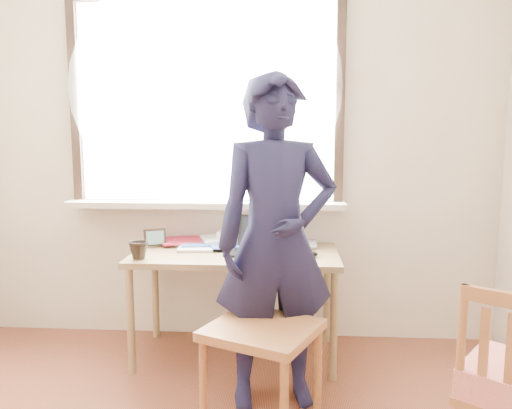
# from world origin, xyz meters

# --- Properties ---
(room_shell) EXTENTS (3.52, 4.02, 2.61)m
(room_shell) POSITION_xyz_m (-0.02, 0.20, 1.64)
(room_shell) COLOR beige
(room_shell) RESTS_ON ground
(desk) EXTENTS (1.26, 0.63, 0.67)m
(desk) POSITION_xyz_m (0.03, 1.63, 0.60)
(desk) COLOR olive
(desk) RESTS_ON ground
(laptop) EXTENTS (0.39, 0.35, 0.22)m
(laptop) POSITION_xyz_m (0.17, 1.59, 0.73)
(laptop) COLOR black
(laptop) RESTS_ON desk
(mug_white) EXTENTS (0.16, 0.16, 0.09)m
(mug_white) POSITION_xyz_m (-0.06, 1.83, 0.72)
(mug_white) COLOR white
(mug_white) RESTS_ON desk
(mug_dark) EXTENTS (0.15, 0.15, 0.10)m
(mug_dark) POSITION_xyz_m (-0.51, 1.42, 0.72)
(mug_dark) COLOR black
(mug_dark) RESTS_ON desk
(mouse) EXTENTS (0.10, 0.07, 0.04)m
(mouse) POSITION_xyz_m (0.48, 1.53, 0.69)
(mouse) COLOR black
(mouse) RESTS_ON desk
(desk_clutter) EXTENTS (0.81, 0.48, 0.04)m
(desk_clutter) POSITION_xyz_m (-0.06, 1.74, 0.69)
(desk_clutter) COLOR white
(desk_clutter) RESTS_ON desk
(book_a) EXTENTS (0.25, 0.29, 0.02)m
(book_a) POSITION_xyz_m (-0.41, 1.83, 0.68)
(book_a) COLOR white
(book_a) RESTS_ON desk
(book_b) EXTENTS (0.18, 0.24, 0.02)m
(book_b) POSITION_xyz_m (0.37, 1.85, 0.68)
(book_b) COLOR white
(book_b) RESTS_ON desk
(picture_frame) EXTENTS (0.14, 0.07, 0.11)m
(picture_frame) POSITION_xyz_m (-0.50, 1.73, 0.73)
(picture_frame) COLOR black
(picture_frame) RESTS_ON desk
(work_chair) EXTENTS (0.63, 0.62, 0.49)m
(work_chair) POSITION_xyz_m (0.24, 0.91, 0.41)
(work_chair) COLOR #985D31
(work_chair) RESTS_ON ground
(person) EXTENTS (0.69, 0.53, 1.70)m
(person) POSITION_xyz_m (0.29, 1.13, 0.85)
(person) COLOR black
(person) RESTS_ON ground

